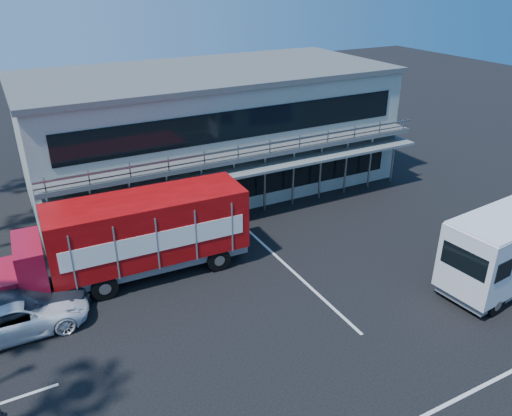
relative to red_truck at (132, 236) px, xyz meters
name	(u,v)px	position (x,y,z in m)	size (l,w,h in m)	color
ground	(291,321)	(4.55, -6.12, -2.09)	(120.00, 120.00, 0.00)	black
building	(210,128)	(7.55, 8.82, 1.57)	(22.40, 12.00, 7.30)	gray
red_truck	(132,236)	(0.00, 0.00, 0.00)	(11.34, 3.06, 3.79)	maroon
parked_car_c	(21,316)	(-4.95, -1.72, -1.39)	(2.31, 5.01, 1.39)	white
parked_car_d	(19,304)	(-4.95, -1.00, -1.30)	(2.20, 5.41, 1.57)	#313641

